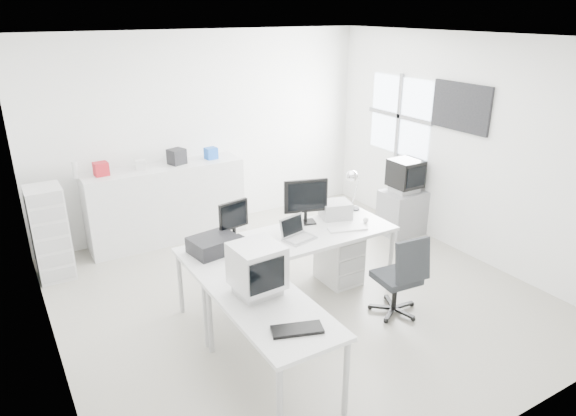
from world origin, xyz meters
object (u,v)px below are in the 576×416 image
side_desk (272,344)px  laser_printer (335,209)px  laptop (300,229)px  crt_tv (405,176)px  office_chair (396,274)px  sideboard (167,203)px  lcd_monitor_small (234,221)px  tv_cabinet (402,212)px  drawer_pedestal (339,258)px  crt_monitor (257,268)px  filing_cabinet (50,233)px  inkjet_printer (214,244)px  main_desk (291,268)px  lcd_monitor_large (306,202)px

side_desk → laser_printer: laser_printer is taller
laptop → laser_printer: bearing=11.8°
crt_tv → office_chair: bearing=-134.5°
sideboard → lcd_monitor_small: bearing=-87.1°
side_desk → laser_printer: size_ratio=4.14×
tv_cabinet → sideboard: 3.34m
lcd_monitor_small → tv_cabinet: lcd_monitor_small is taller
side_desk → sideboard: bearing=86.6°
drawer_pedestal → office_chair: size_ratio=0.65×
crt_monitor → filing_cabinet: crt_monitor is taller
side_desk → laptop: 1.43m
drawer_pedestal → inkjet_printer: 1.64m
main_desk → tv_cabinet: 2.42m
drawer_pedestal → laser_printer: (0.05, 0.17, 0.55)m
tv_cabinet → filing_cabinet: 4.66m
tv_cabinet → drawer_pedestal: bearing=-157.4°
lcd_monitor_large → filing_cabinet: bearing=163.6°
lcd_monitor_large → filing_cabinet: 3.06m
side_desk → lcd_monitor_small: (0.30, 1.35, 0.59)m
lcd_monitor_small → side_desk: bearing=-113.1°
sideboard → filing_cabinet: size_ratio=1.89×
crt_monitor → lcd_monitor_large: bearing=39.4°
tv_cabinet → filing_cabinet: size_ratio=0.56×
side_desk → office_chair: 1.68m
tv_cabinet → crt_tv: bearing=0.0°
lcd_monitor_large → filing_cabinet: size_ratio=0.46×
crt_monitor → tv_cabinet: size_ratio=0.78×
laser_printer → office_chair: laser_printer is taller
main_desk → laptop: (0.05, -0.10, 0.50)m
inkjet_printer → lcd_monitor_large: 1.22m
side_desk → laser_printer: (1.60, 1.32, 0.47)m
lcd_monitor_small → laptop: (0.60, -0.35, -0.10)m
side_desk → inkjet_printer: (0.00, 1.20, 0.46)m
lcd_monitor_large → laptop: size_ratio=1.39×
lcd_monitor_large → laser_printer: 0.43m
laptop → inkjet_printer: bearing=154.7°
main_desk → laser_printer: size_ratio=7.09×
laptop → tv_cabinet: 2.47m
inkjet_printer → filing_cabinet: (-1.34, 1.81, -0.26)m
tv_cabinet → laptop: bearing=-160.1°
tv_cabinet → sideboard: size_ratio=0.30×
lcd_monitor_small → crt_monitor: 1.14m
lcd_monitor_large → office_chair: lcd_monitor_large is taller
lcd_monitor_small → laptop: size_ratio=1.16×
side_desk → drawer_pedestal: 1.93m
lcd_monitor_large → crt_tv: (1.96, 0.47, -0.15)m
crt_monitor → filing_cabinet: (-1.34, 2.76, -0.43)m
office_chair → tv_cabinet: 2.16m
main_desk → filing_cabinet: filing_cabinet is taller
lcd_monitor_large → filing_cabinet: lcd_monitor_large is taller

